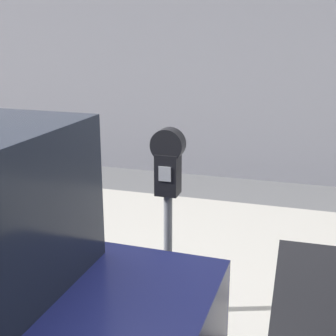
# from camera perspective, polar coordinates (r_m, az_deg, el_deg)

# --- Properties ---
(sidewalk) EXTENTS (24.00, 2.80, 0.12)m
(sidewalk) POSITION_cam_1_polar(r_m,az_deg,el_deg) (4.52, 0.07, -10.32)
(sidewalk) COLOR #BCB7AD
(sidewalk) RESTS_ON ground_plane
(parking_meter) EXTENTS (0.22, 0.15, 1.36)m
(parking_meter) POSITION_cam_1_polar(r_m,az_deg,el_deg) (3.15, -0.00, -1.75)
(parking_meter) COLOR slate
(parking_meter) RESTS_ON sidewalk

